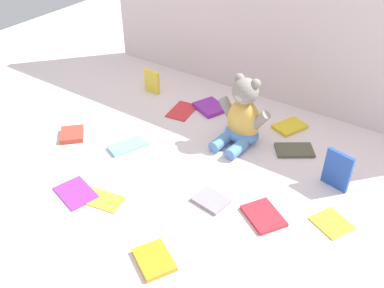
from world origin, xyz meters
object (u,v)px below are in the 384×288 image
(book_case_4, at_px, (72,134))
(book_case_8, at_px, (182,110))
(book_case_7, at_px, (294,150))
(book_case_12, at_px, (100,199))
(book_case_5, at_px, (332,222))
(book_case_1, at_px, (76,192))
(book_case_9, at_px, (290,127))
(book_case_3, at_px, (152,81))
(book_case_6, at_px, (337,170))
(teddy_bear, at_px, (242,118))
(book_case_11, at_px, (210,107))
(book_case_13, at_px, (128,146))
(book_case_0, at_px, (211,200))
(book_case_10, at_px, (154,260))
(book_case_2, at_px, (263,216))

(book_case_4, bearing_deg, book_case_8, -166.53)
(book_case_7, bearing_deg, book_case_12, 110.38)
(book_case_4, relative_size, book_case_5, 1.00)
(book_case_1, height_order, book_case_9, book_case_9)
(book_case_3, bearing_deg, book_case_6, -4.63)
(teddy_bear, height_order, book_case_11, teddy_bear)
(book_case_5, height_order, book_case_9, book_case_9)
(book_case_5, bearing_deg, teddy_bear, -91.45)
(book_case_13, bearing_deg, book_case_11, -81.98)
(book_case_6, xyz_separation_m, book_case_8, (-0.66, 0.10, -0.06))
(book_case_1, xyz_separation_m, book_case_12, (0.08, 0.02, -0.00))
(book_case_1, bearing_deg, book_case_3, -146.00)
(book_case_0, relative_size, book_case_11, 0.86)
(book_case_1, bearing_deg, teddy_bear, 168.14)
(book_case_7, distance_m, book_case_10, 0.67)
(book_case_0, xyz_separation_m, book_case_3, (-0.58, 0.44, 0.04))
(book_case_3, distance_m, book_case_4, 0.44)
(book_case_7, relative_size, book_case_13, 0.96)
(book_case_0, height_order, book_case_10, book_case_10)
(book_case_3, height_order, book_case_8, book_case_3)
(teddy_bear, distance_m, book_case_3, 0.51)
(book_case_1, distance_m, book_case_9, 0.82)
(book_case_2, bearing_deg, book_case_1, 146.28)
(book_case_1, bearing_deg, book_case_10, 95.18)
(book_case_1, xyz_separation_m, book_case_7, (0.47, 0.59, 0.00))
(book_case_2, xyz_separation_m, book_case_8, (-0.54, 0.35, -0.00))
(book_case_0, bearing_deg, book_case_9, 3.48)
(book_case_3, relative_size, book_case_8, 0.74)
(book_case_10, bearing_deg, book_case_13, 77.65)
(teddy_bear, relative_size, book_case_5, 2.58)
(book_case_10, bearing_deg, book_case_8, 58.76)
(book_case_11, xyz_separation_m, book_case_12, (0.01, -0.64, -0.01))
(book_case_5, bearing_deg, book_case_11, -92.39)
(book_case_0, height_order, book_case_9, book_case_9)
(book_case_7, bearing_deg, book_case_10, 135.66)
(book_case_2, xyz_separation_m, book_case_12, (-0.45, -0.21, -0.00))
(book_case_7, bearing_deg, book_case_6, -154.70)
(book_case_1, xyz_separation_m, book_case_13, (-0.03, 0.28, 0.00))
(book_case_2, bearing_deg, book_case_11, 78.97)
(book_case_3, height_order, book_case_11, book_case_3)
(book_case_3, distance_m, book_case_12, 0.69)
(teddy_bear, distance_m, book_case_13, 0.42)
(book_case_3, bearing_deg, book_case_2, -23.06)
(book_case_10, bearing_deg, book_case_2, 0.72)
(book_case_0, relative_size, book_case_6, 0.77)
(book_case_13, bearing_deg, book_case_12, 136.49)
(book_case_7, height_order, book_case_10, book_case_10)
(book_case_9, bearing_deg, book_case_13, -111.47)
(teddy_bear, bearing_deg, book_case_12, -107.05)
(book_case_3, relative_size, book_case_11, 0.85)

